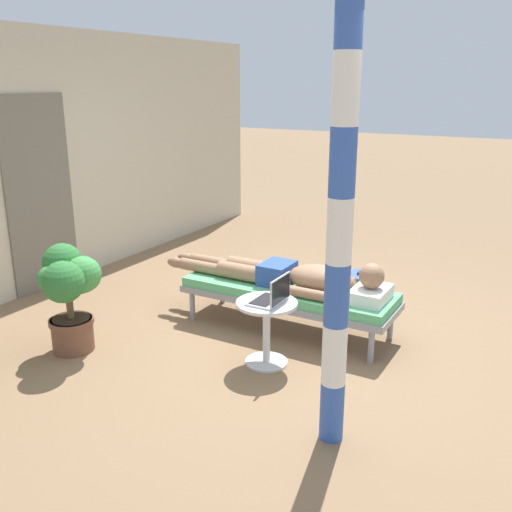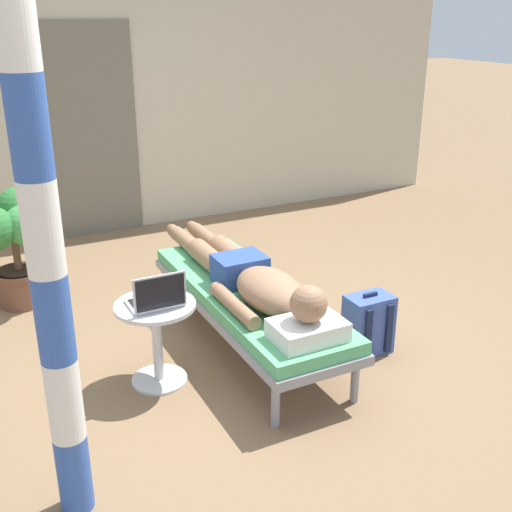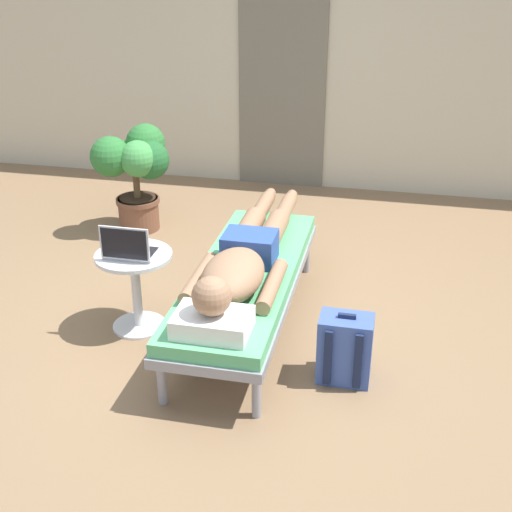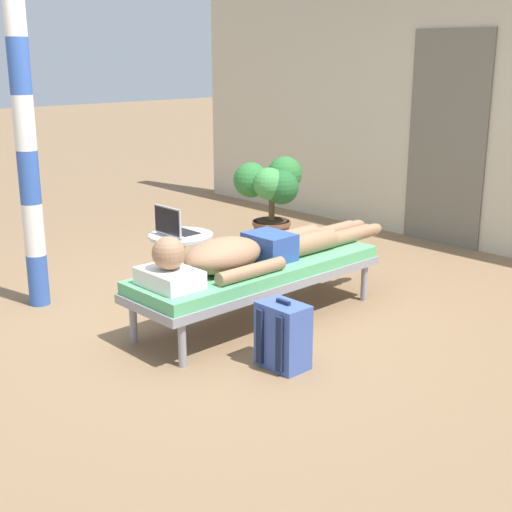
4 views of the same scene
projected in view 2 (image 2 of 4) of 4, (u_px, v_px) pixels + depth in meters
The scene contains 10 objects.
ground_plane at pixel (244, 359), 4.11m from camera, with size 40.00×40.00×0.00m, color #846647.
house_wall_back at pixel (118, 94), 6.17m from camera, with size 7.60×0.20×2.70m, color beige.
house_door_panel at pixel (94, 132), 6.08m from camera, with size 0.84×0.03×2.04m, color #6D6759.
lounge_chair at pixel (248, 299), 4.16m from camera, with size 0.62×1.94×0.42m.
person_reclining at pixel (253, 279), 4.03m from camera, with size 0.53×2.17×0.32m.
side_table at pixel (156, 329), 3.74m from camera, with size 0.48×0.48×0.52m.
laptop at pixel (157, 298), 3.62m from camera, with size 0.31×0.24×0.23m.
backpack at pixel (368, 324), 4.15m from camera, with size 0.30×0.26×0.42m.
potted_plant at pixel (16, 236), 4.67m from camera, with size 0.62×0.56×0.89m.
porch_post at pixel (42, 228), 2.41m from camera, with size 0.15×0.15×2.70m.
Camera 2 is at (-1.55, -3.23, 2.13)m, focal length 44.25 mm.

